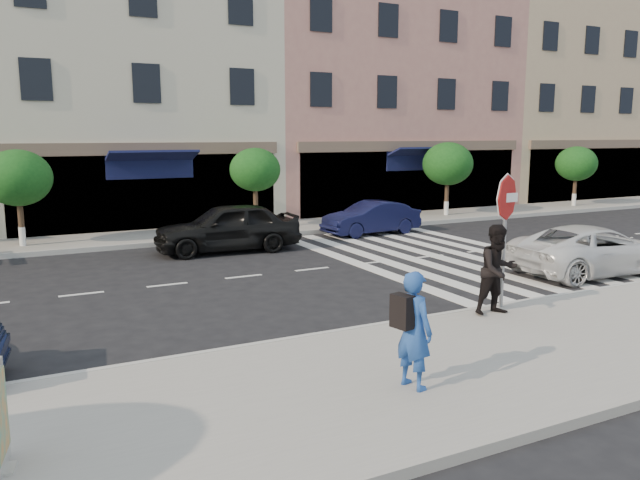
# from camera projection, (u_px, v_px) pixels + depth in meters

# --- Properties ---
(ground) EXTENTS (120.00, 120.00, 0.00)m
(ground) POSITION_uv_depth(u_px,v_px,m) (311.00, 316.00, 12.79)
(ground) COLOR black
(ground) RESTS_ON ground
(sidewalk_near) EXTENTS (60.00, 4.50, 0.15)m
(sidewalk_near) POSITION_uv_depth(u_px,v_px,m) (420.00, 374.00, 9.49)
(sidewalk_near) COLOR gray
(sidewalk_near) RESTS_ON ground
(sidewalk_far) EXTENTS (60.00, 3.00, 0.15)m
(sidewalk_far) POSITION_uv_depth(u_px,v_px,m) (176.00, 236.00, 22.43)
(sidewalk_far) COLOR gray
(sidewalk_far) RESTS_ON ground
(building_centre) EXTENTS (11.00, 9.00, 11.00)m
(building_centre) POSITION_uv_depth(u_px,v_px,m) (124.00, 91.00, 26.57)
(building_centre) COLOR beige
(building_centre) RESTS_ON ground
(building_east_mid) EXTENTS (13.00, 9.00, 13.00)m
(building_east_mid) POSITION_uv_depth(u_px,v_px,m) (366.00, 78.00, 31.78)
(building_east_mid) COLOR tan
(building_east_mid) RESTS_ON ground
(building_east_far) EXTENTS (12.00, 9.00, 12.00)m
(building_east_far) POSITION_uv_depth(u_px,v_px,m) (543.00, 95.00, 37.47)
(building_east_far) COLOR tan
(building_east_far) RESTS_ON ground
(street_tree_wb) EXTENTS (2.10, 2.10, 3.06)m
(street_tree_wb) POSITION_uv_depth(u_px,v_px,m) (18.00, 178.00, 19.64)
(street_tree_wb) COLOR #473323
(street_tree_wb) RESTS_ON sidewalk_far
(street_tree_c) EXTENTS (1.90, 1.90, 3.04)m
(street_tree_c) POSITION_uv_depth(u_px,v_px,m) (255.00, 170.00, 23.22)
(street_tree_c) COLOR #473323
(street_tree_c) RESTS_ON sidewalk_far
(street_tree_ea) EXTENTS (2.20, 2.20, 3.19)m
(street_tree_ea) POSITION_uv_depth(u_px,v_px,m) (448.00, 164.00, 27.25)
(street_tree_ea) COLOR #473323
(street_tree_ea) RESTS_ON sidewalk_far
(street_tree_eb) EXTENTS (2.00, 2.00, 2.94)m
(street_tree_eb) POSITION_uv_depth(u_px,v_px,m) (576.00, 164.00, 30.87)
(street_tree_eb) COLOR #473323
(street_tree_eb) RESTS_ON sidewalk_far
(stop_sign) EXTENTS (0.98, 0.12, 2.76)m
(stop_sign) POSITION_uv_depth(u_px,v_px,m) (506.00, 212.00, 12.57)
(stop_sign) COLOR gray
(stop_sign) RESTS_ON sidewalk_near
(photographer) EXTENTS (0.52, 0.69, 1.68)m
(photographer) POSITION_uv_depth(u_px,v_px,m) (414.00, 330.00, 8.68)
(photographer) COLOR #214998
(photographer) RESTS_ON sidewalk_near
(walker) EXTENTS (0.91, 0.73, 1.80)m
(walker) POSITION_uv_depth(u_px,v_px,m) (498.00, 270.00, 12.26)
(walker) COLOR black
(walker) RESTS_ON sidewalk_near
(car_near_right) EXTENTS (4.76, 2.40, 1.29)m
(car_near_right) POSITION_uv_depth(u_px,v_px,m) (593.00, 250.00, 16.57)
(car_near_right) COLOR silver
(car_near_right) RESTS_ON ground
(car_far_mid) EXTENTS (4.68, 2.14, 1.55)m
(car_far_mid) POSITION_uv_depth(u_px,v_px,m) (227.00, 227.00, 19.69)
(car_far_mid) COLOR black
(car_far_mid) RESTS_ON ground
(car_far_right) EXTENTS (3.80, 1.52, 1.23)m
(car_far_right) POSITION_uv_depth(u_px,v_px,m) (371.00, 218.00, 23.12)
(car_far_right) COLOR black
(car_far_right) RESTS_ON ground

